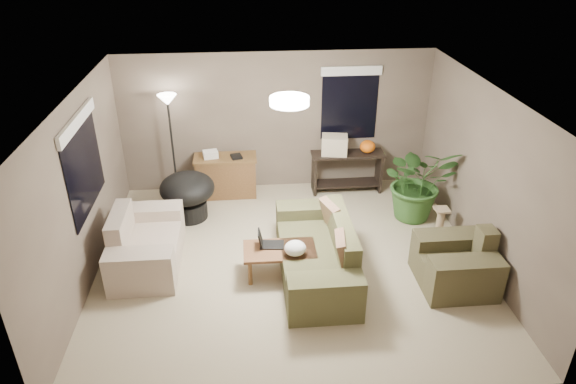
{
  "coord_description": "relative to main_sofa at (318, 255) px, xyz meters",
  "views": [
    {
      "loc": [
        -0.57,
        -6.15,
        4.43
      ],
      "look_at": [
        0.0,
        0.2,
        1.05
      ],
      "focal_mm": 32.0,
      "sensor_mm": 36.0,
      "label": 1
    }
  ],
  "objects": [
    {
      "name": "room_shell",
      "position": [
        -0.38,
        0.3,
        0.96
      ],
      "size": [
        5.5,
        5.5,
        5.5
      ],
      "color": "tan",
      "rests_on": "ground"
    },
    {
      "name": "main_sofa",
      "position": [
        0.0,
        0.0,
        0.0
      ],
      "size": [
        0.95,
        2.2,
        0.85
      ],
      "color": "#454529",
      "rests_on": "ground"
    },
    {
      "name": "throw_pillows",
      "position": [
        0.26,
        -0.0,
        0.36
      ],
      "size": [
        0.36,
        1.39,
        0.47
      ],
      "color": "#8C7251",
      "rests_on": "main_sofa"
    },
    {
      "name": "loveseat",
      "position": [
        -2.45,
        0.45,
        0.0
      ],
      "size": [
        0.9,
        1.6,
        0.85
      ],
      "color": "beige",
      "rests_on": "ground"
    },
    {
      "name": "armchair",
      "position": [
        1.83,
        -0.4,
        0.0
      ],
      "size": [
        0.95,
        1.0,
        0.85
      ],
      "color": "#47432B",
      "rests_on": "ground"
    },
    {
      "name": "coffee_table",
      "position": [
        -0.54,
        0.02,
        0.06
      ],
      "size": [
        1.0,
        0.55,
        0.42
      ],
      "color": "brown",
      "rests_on": "ground"
    },
    {
      "name": "laptop",
      "position": [
        -0.71,
        0.12,
        0.19
      ],
      "size": [
        0.38,
        0.26,
        0.24
      ],
      "color": "black",
      "rests_on": "coffee_table"
    },
    {
      "name": "plastic_bag",
      "position": [
        -0.34,
        -0.13,
        0.23
      ],
      "size": [
        0.31,
        0.29,
        0.21
      ],
      "primitive_type": "ellipsoid",
      "rotation": [
        0.0,
        0.0,
        -0.07
      ],
      "color": "white",
      "rests_on": "coffee_table"
    },
    {
      "name": "desk",
      "position": [
        -1.32,
        2.48,
        0.08
      ],
      "size": [
        1.1,
        0.5,
        0.75
      ],
      "color": "brown",
      "rests_on": "ground"
    },
    {
      "name": "desk_papers",
      "position": [
        -1.48,
        2.47,
        0.51
      ],
      "size": [
        0.7,
        0.3,
        0.12
      ],
      "color": "silver",
      "rests_on": "desk"
    },
    {
      "name": "console_table",
      "position": [
        0.87,
        2.45,
        0.14
      ],
      "size": [
        1.3,
        0.4,
        0.75
      ],
      "color": "black",
      "rests_on": "ground"
    },
    {
      "name": "pumpkin",
      "position": [
        1.22,
        2.45,
        0.57
      ],
      "size": [
        0.28,
        0.28,
        0.22
      ],
      "primitive_type": "ellipsoid",
      "rotation": [
        0.0,
        0.0,
        0.04
      ],
      "color": "orange",
      "rests_on": "console_table"
    },
    {
      "name": "cardboard_box",
      "position": [
        0.62,
        2.45,
        0.62
      ],
      "size": [
        0.5,
        0.41,
        0.33
      ],
      "primitive_type": "cube",
      "rotation": [
        0.0,
        0.0,
        -0.17
      ],
      "color": "beige",
      "rests_on": "console_table"
    },
    {
      "name": "papasan_chair",
      "position": [
        -1.93,
        1.72,
        0.17
      ],
      "size": [
        1.08,
        1.08,
        0.8
      ],
      "color": "black",
      "rests_on": "ground"
    },
    {
      "name": "floor_lamp",
      "position": [
        -2.2,
        2.45,
        1.3
      ],
      "size": [
        0.32,
        0.32,
        1.91
      ],
      "color": "black",
      "rests_on": "ground"
    },
    {
      "name": "ceiling_fixture",
      "position": [
        -0.38,
        0.3,
        2.15
      ],
      "size": [
        0.5,
        0.5,
        0.1
      ],
      "primitive_type": "cylinder",
      "color": "white",
      "rests_on": "room_shell"
    },
    {
      "name": "houseplant",
      "position": [
        1.83,
        1.41,
        0.22
      ],
      "size": [
        1.19,
        1.32,
        1.03
      ],
      "primitive_type": "imported",
      "color": "#2D5923",
      "rests_on": "ground"
    },
    {
      "name": "cat_scratching_post",
      "position": [
        2.03,
        0.77,
        -0.08
      ],
      "size": [
        0.32,
        0.32,
        0.5
      ],
      "color": "tan",
      "rests_on": "ground"
    },
    {
      "name": "window_left",
      "position": [
        -3.11,
        0.6,
        1.49
      ],
      "size": [
        0.05,
        1.56,
        1.33
      ],
      "color": "black",
      "rests_on": "room_shell"
    },
    {
      "name": "window_back",
      "position": [
        0.92,
        2.78,
        1.49
      ],
      "size": [
        1.06,
        0.05,
        1.33
      ],
      "color": "black",
      "rests_on": "room_shell"
    }
  ]
}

